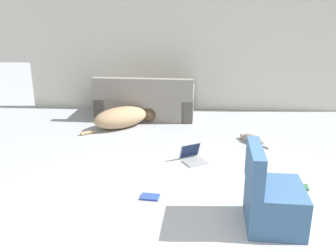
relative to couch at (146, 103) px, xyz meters
name	(u,v)px	position (x,y,z in m)	size (l,w,h in m)	color
ground_plane	(196,251)	(0.90, -3.95, -0.26)	(20.00, 20.00, 0.00)	#999EA3
wall_back	(195,46)	(0.90, 0.58, 1.00)	(6.54, 0.06, 2.52)	beige
couch	(146,103)	(0.00, 0.00, 0.00)	(1.82, 0.92, 0.80)	gray
dog	(124,117)	(-0.30, -0.62, -0.08)	(1.25, 1.02, 0.36)	#A38460
cat	(253,139)	(1.81, -1.26, -0.20)	(0.40, 0.49, 0.13)	gray
laptop_open	(192,155)	(0.87, -1.99, -0.18)	(0.41, 0.41, 0.23)	gray
book_blue	(150,197)	(0.40, -3.05, -0.25)	(0.21, 0.16, 0.02)	#28428E
book_green	(298,187)	(2.12, -2.70, -0.25)	(0.25, 0.16, 0.02)	#2D663D
side_chair	(271,199)	(1.63, -3.48, 0.02)	(0.57, 0.65, 0.81)	#385B84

